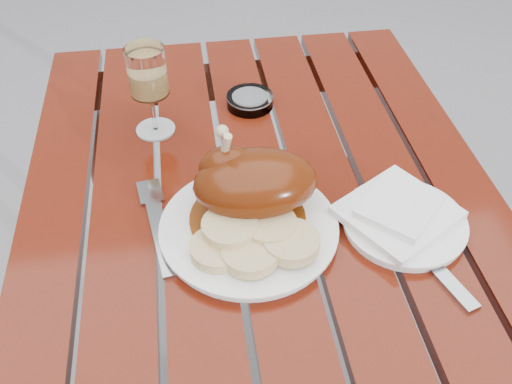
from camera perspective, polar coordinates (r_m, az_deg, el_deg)
table at (r=1.22m, az=0.91°, el=-15.20°), size 0.80×1.20×0.75m
dinner_plate at (r=0.89m, az=-0.71°, el=-3.71°), size 0.37×0.37×0.02m
roast_duck at (r=0.88m, az=-0.51°, el=0.99°), size 0.20×0.18×0.14m
bread_dumplings at (r=0.84m, az=-0.44°, el=-4.74°), size 0.19×0.13×0.04m
wine_glass at (r=1.07m, az=-10.54°, el=9.84°), size 0.10×0.10×0.17m
side_plate at (r=0.93m, az=14.58°, el=-3.00°), size 0.26×0.26×0.02m
napkin at (r=0.93m, az=13.96°, el=-2.00°), size 0.21×0.21×0.01m
ashtray at (r=1.16m, az=-0.62°, el=9.13°), size 0.11×0.11×0.02m
fork at (r=0.91m, az=-9.64°, el=-3.69°), size 0.05×0.20×0.01m
knife at (r=0.90m, az=16.15°, el=-5.75°), size 0.09×0.23×0.01m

